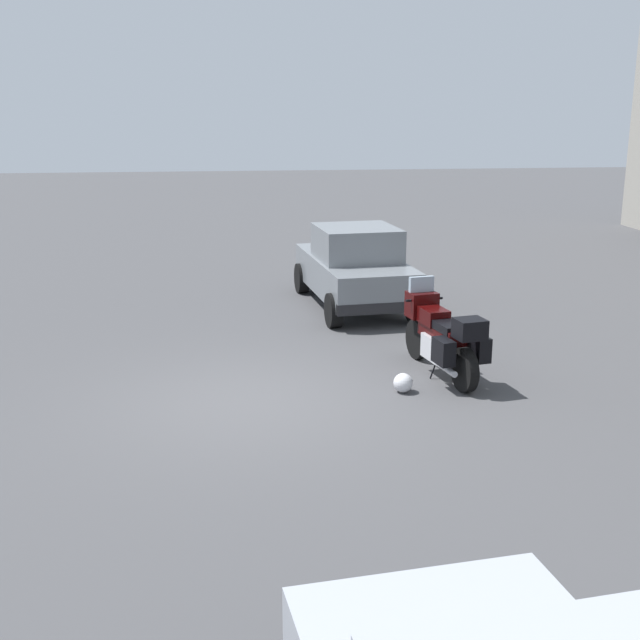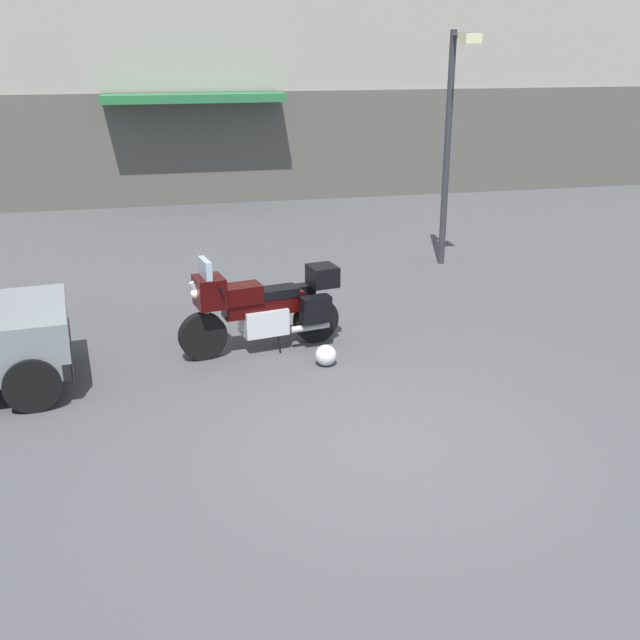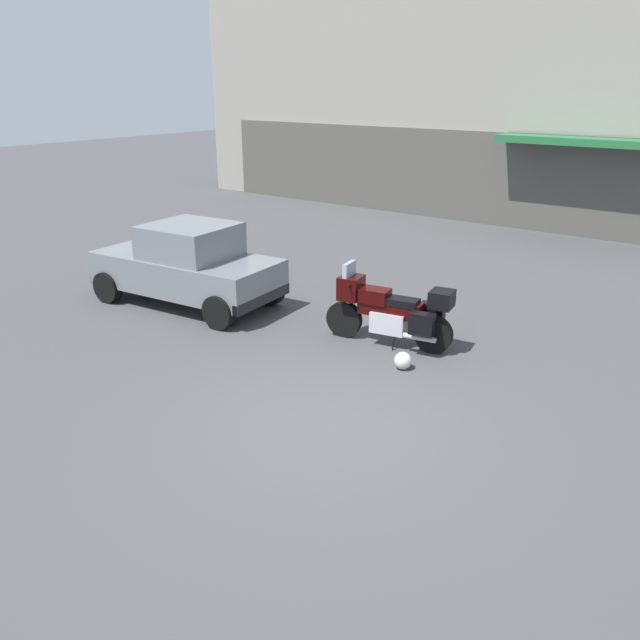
% 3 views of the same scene
% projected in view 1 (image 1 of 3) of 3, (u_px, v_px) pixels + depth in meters
% --- Properties ---
extents(ground_plane, '(80.00, 80.00, 0.00)m').
position_uv_depth(ground_plane, '(250.00, 403.00, 11.07)').
color(ground_plane, '#424244').
extents(motorcycle, '(2.25, 0.95, 1.36)m').
position_uv_depth(motorcycle, '(442.00, 335.00, 12.06)').
color(motorcycle, black).
rests_on(motorcycle, ground).
extents(helmet, '(0.28, 0.28, 0.28)m').
position_uv_depth(helmet, '(403.00, 383.00, 11.43)').
color(helmet, silver).
rests_on(helmet, ground).
extents(car_hatchback_near, '(3.99, 2.12, 1.64)m').
position_uv_depth(car_hatchback_near, '(355.00, 267.00, 16.10)').
color(car_hatchback_near, slate).
rests_on(car_hatchback_near, ground).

